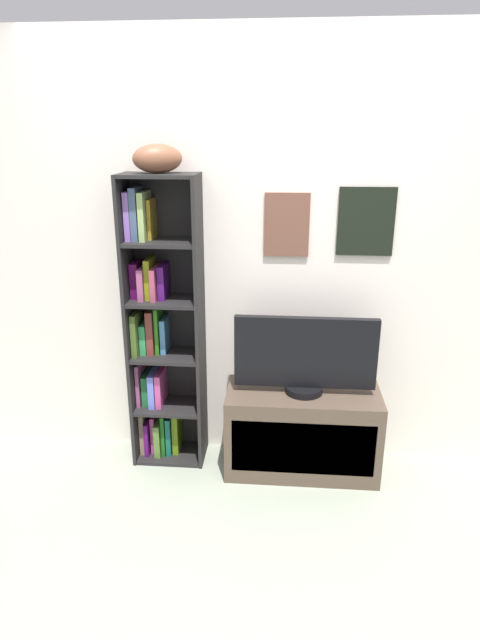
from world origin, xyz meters
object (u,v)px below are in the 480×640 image
at_px(football, 157,159).
at_px(television, 305,356).
at_px(tv_stand, 302,431).
at_px(bookshelf, 160,333).

bearing_deg(football, television, -4.57).
bearing_deg(tv_stand, football, 175.36).
relative_size(bookshelf, football, 6.58).
height_order(bookshelf, football, football).
bearing_deg(football, bookshelf, 146.68).
xyz_separation_m(bookshelf, television, (0.87, -0.10, -0.08)).
relative_size(tv_stand, television, 1.11).
xyz_separation_m(tv_stand, television, (0.00, 0.00, 0.49)).
xyz_separation_m(bookshelf, football, (0.05, -0.03, 1.00)).
height_order(bookshelf, tv_stand, bookshelf).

